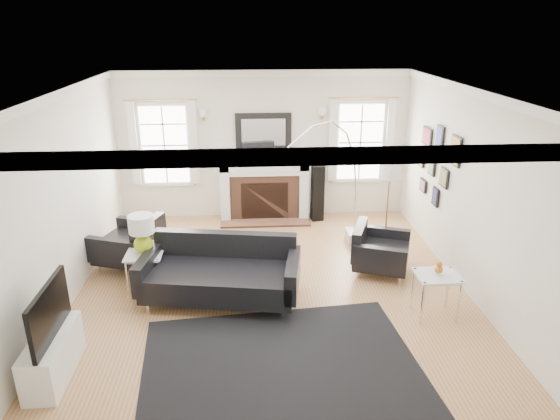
{
  "coord_description": "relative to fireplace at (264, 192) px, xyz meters",
  "views": [
    {
      "loc": [
        -0.31,
        -6.3,
        3.62
      ],
      "look_at": [
        0.13,
        0.3,
        1.11
      ],
      "focal_mm": 32.0,
      "sensor_mm": 36.0,
      "label": 1
    }
  ],
  "objects": [
    {
      "name": "floor",
      "position": [
        0.0,
        -2.79,
        -0.54
      ],
      "size": [
        6.0,
        6.0,
        0.0
      ],
      "primitive_type": "plane",
      "color": "#9F6B42",
      "rests_on": "ground"
    },
    {
      "name": "back_wall",
      "position": [
        0.0,
        0.21,
        0.86
      ],
      "size": [
        5.5,
        0.04,
        2.8
      ],
      "primitive_type": "cube",
      "color": "silver",
      "rests_on": "floor"
    },
    {
      "name": "front_wall",
      "position": [
        0.0,
        -5.79,
        0.86
      ],
      "size": [
        5.5,
        0.04,
        2.8
      ],
      "primitive_type": "cube",
      "color": "silver",
      "rests_on": "floor"
    },
    {
      "name": "left_wall",
      "position": [
        -2.75,
        -2.79,
        0.86
      ],
      "size": [
        0.04,
        6.0,
        2.8
      ],
      "primitive_type": "cube",
      "color": "silver",
      "rests_on": "floor"
    },
    {
      "name": "right_wall",
      "position": [
        2.75,
        -2.79,
        0.86
      ],
      "size": [
        0.04,
        6.0,
        2.8
      ],
      "primitive_type": "cube",
      "color": "silver",
      "rests_on": "floor"
    },
    {
      "name": "ceiling",
      "position": [
        0.0,
        -2.79,
        2.26
      ],
      "size": [
        5.5,
        6.0,
        0.02
      ],
      "primitive_type": "cube",
      "color": "white",
      "rests_on": "back_wall"
    },
    {
      "name": "crown_molding",
      "position": [
        0.0,
        -2.79,
        2.2
      ],
      "size": [
        5.5,
        6.0,
        0.12
      ],
      "primitive_type": "cube",
      "color": "white",
      "rests_on": "back_wall"
    },
    {
      "name": "fireplace",
      "position": [
        0.0,
        0.0,
        0.0
      ],
      "size": [
        1.7,
        0.69,
        1.11
      ],
      "color": "white",
      "rests_on": "floor"
    },
    {
      "name": "mantel_mirror",
      "position": [
        0.0,
        0.16,
        1.11
      ],
      "size": [
        1.05,
        0.07,
        0.75
      ],
      "color": "black",
      "rests_on": "back_wall"
    },
    {
      "name": "window_left",
      "position": [
        -1.85,
        0.16,
        0.92
      ],
      "size": [
        1.24,
        0.15,
        1.62
      ],
      "color": "white",
      "rests_on": "back_wall"
    },
    {
      "name": "window_right",
      "position": [
        1.85,
        0.16,
        0.92
      ],
      "size": [
        1.24,
        0.15,
        1.62
      ],
      "color": "white",
      "rests_on": "back_wall"
    },
    {
      "name": "gallery_wall",
      "position": [
        2.72,
        -1.5,
        0.99
      ],
      "size": [
        0.04,
        1.73,
        1.29
      ],
      "color": "black",
      "rests_on": "right_wall"
    },
    {
      "name": "tv_unit",
      "position": [
        -2.44,
        -4.49,
        -0.21
      ],
      "size": [
        0.35,
        1.0,
        1.09
      ],
      "color": "white",
      "rests_on": "floor"
    },
    {
      "name": "area_rug",
      "position": [
        0.02,
        -4.66,
        -0.54
      ],
      "size": [
        3.29,
        2.83,
        0.01
      ],
      "primitive_type": "cube",
      "rotation": [
        0.0,
        0.0,
        0.09
      ],
      "color": "black",
      "rests_on": "floor"
    },
    {
      "name": "sofa",
      "position": [
        -0.71,
        -2.96,
        -0.16
      ],
      "size": [
        2.26,
        1.3,
        0.7
      ],
      "color": "black",
      "rests_on": "floor"
    },
    {
      "name": "armchair_left",
      "position": [
        -2.14,
        -1.89,
        -0.18
      ],
      "size": [
        1.12,
        1.19,
        0.65
      ],
      "color": "black",
      "rests_on": "floor"
    },
    {
      "name": "armchair_right",
      "position": [
        1.64,
        -2.33,
        -0.21
      ],
      "size": [
        1.05,
        1.11,
        0.6
      ],
      "color": "black",
      "rests_on": "floor"
    },
    {
      "name": "coffee_table",
      "position": [
        -0.7,
        -2.55,
        -0.15
      ],
      "size": [
        0.96,
        0.96,
        0.43
      ],
      "color": "silver",
      "rests_on": "floor"
    },
    {
      "name": "side_table_left",
      "position": [
        -1.79,
        -2.64,
        -0.09
      ],
      "size": [
        0.51,
        0.51,
        0.56
      ],
      "color": "silver",
      "rests_on": "floor"
    },
    {
      "name": "nesting_table",
      "position": [
        2.07,
        -3.62,
        -0.06
      ],
      "size": [
        0.55,
        0.46,
        0.6
      ],
      "color": "silver",
      "rests_on": "floor"
    },
    {
      "name": "gourd_lamp",
      "position": [
        -1.79,
        -2.64,
        0.35
      ],
      "size": [
        0.36,
        0.36,
        0.57
      ],
      "color": "#99B817",
      "rests_on": "side_table_left"
    },
    {
      "name": "orange_vase",
      "position": [
        2.07,
        -3.62,
        0.16
      ],
      "size": [
        0.11,
        0.11,
        0.17
      ],
      "color": "#C16018",
      "rests_on": "nesting_table"
    },
    {
      "name": "arc_floor_lamp",
      "position": [
        0.84,
        -1.78,
        0.7
      ],
      "size": [
        1.63,
        1.51,
        2.3
      ],
      "color": "silver",
      "rests_on": "floor"
    },
    {
      "name": "stick_floor_lamp",
      "position": [
        1.85,
        -1.94,
        0.89
      ],
      "size": [
        0.33,
        0.33,
        1.65
      ],
      "color": "#C28143",
      "rests_on": "floor"
    },
    {
      "name": "speaker_tower",
      "position": [
        1.01,
        -0.14,
        0.0
      ],
      "size": [
        0.24,
        0.24,
        1.09
      ],
      "primitive_type": "cube",
      "rotation": [
        0.0,
        0.0,
        0.14
      ],
      "color": "black",
      "rests_on": "floor"
    }
  ]
}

